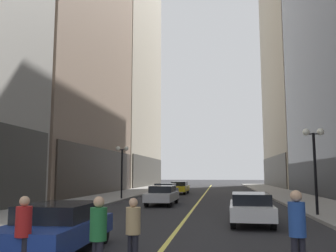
# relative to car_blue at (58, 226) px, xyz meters

# --- Properties ---
(ground_plane) EXTENTS (200.00, 200.00, 0.00)m
(ground_plane) POSITION_rel_car_blue_xyz_m (2.75, 28.22, -0.72)
(ground_plane) COLOR #262628
(sidewalk_left) EXTENTS (4.50, 78.00, 0.15)m
(sidewalk_left) POSITION_rel_car_blue_xyz_m (-5.50, 28.22, -0.65)
(sidewalk_left) COLOR gray
(sidewalk_left) RESTS_ON ground
(sidewalk_right) EXTENTS (4.50, 78.00, 0.15)m
(sidewalk_right) POSITION_rel_car_blue_xyz_m (11.00, 28.22, -0.65)
(sidewalk_right) COLOR gray
(sidewalk_right) RESTS_ON ground
(lane_centre_stripe) EXTENTS (0.16, 70.00, 0.01)m
(lane_centre_stripe) POSITION_rel_car_blue_xyz_m (2.75, 28.22, -0.72)
(lane_centre_stripe) COLOR #E5D64C
(lane_centre_stripe) RESTS_ON ground
(building_left_mid) EXTENTS (11.91, 24.00, 39.65)m
(building_left_mid) POSITION_rel_car_blue_xyz_m (-13.61, 27.72, 19.02)
(building_left_mid) COLOR gray
(building_left_mid) RESTS_ON ground
(building_left_far) EXTENTS (11.55, 26.00, 63.10)m
(building_left_far) POSITION_rel_car_blue_xyz_m (-13.43, 53.22, 30.73)
(building_left_far) COLOR #B7AD99
(building_left_far) RESTS_ON ground
(building_right_far) EXTENTS (11.79, 26.00, 45.76)m
(building_right_far) POSITION_rel_car_blue_xyz_m (19.04, 53.22, 22.07)
(building_right_far) COLOR #B7AD99
(building_right_far) RESTS_ON ground
(car_blue) EXTENTS (2.02, 4.57, 1.32)m
(car_blue) POSITION_rel_car_blue_xyz_m (0.00, 0.00, 0.00)
(car_blue) COLOR navy
(car_blue) RESTS_ON ground
(car_white) EXTENTS (1.93, 4.83, 1.32)m
(car_white) POSITION_rel_car_blue_xyz_m (5.72, 6.74, -0.00)
(car_white) COLOR silver
(car_white) RESTS_ON ground
(car_silver) EXTENTS (1.82, 4.81, 1.32)m
(car_silver) POSITION_rel_car_blue_xyz_m (0.44, 15.85, -0.00)
(car_silver) COLOR #B7B7BC
(car_silver) RESTS_ON ground
(car_grey) EXTENTS (1.90, 4.26, 1.32)m
(car_grey) POSITION_rel_car_blue_xyz_m (-0.34, 22.35, -0.00)
(car_grey) COLOR slate
(car_grey) RESTS_ON ground
(car_yellow) EXTENTS (1.83, 4.76, 1.32)m
(car_yellow) POSITION_rel_car_blue_xyz_m (0.04, 30.35, -0.00)
(car_yellow) COLOR yellow
(car_yellow) RESTS_ON ground
(pedestrian_in_tan_trench) EXTENTS (0.47, 0.47, 1.58)m
(pedestrian_in_tan_trench) POSITION_rel_car_blue_xyz_m (2.42, -1.35, 0.20)
(pedestrian_in_tan_trench) COLOR black
(pedestrian_in_tan_trench) RESTS_ON ground
(pedestrian_in_green_parka) EXTENTS (0.48, 0.48, 1.69)m
(pedestrian_in_green_parka) POSITION_rel_car_blue_xyz_m (1.99, -2.53, 0.26)
(pedestrian_in_green_parka) COLOR black
(pedestrian_in_green_parka) RESTS_ON ground
(pedestrian_in_blue_hoodie) EXTENTS (0.41, 0.41, 1.81)m
(pedestrian_in_blue_hoodie) POSITION_rel_car_blue_xyz_m (5.95, -1.87, 0.34)
(pedestrian_in_blue_hoodie) COLOR black
(pedestrian_in_blue_hoodie) RESTS_ON ground
(pedestrian_in_red_jacket) EXTENTS (0.44, 0.44, 1.66)m
(pedestrian_in_red_jacket) POSITION_rel_car_blue_xyz_m (0.24, -2.26, 0.25)
(pedestrian_in_red_jacket) COLOR black
(pedestrian_in_red_jacket) RESTS_ON ground
(street_lamp_left_far) EXTENTS (1.06, 0.36, 4.43)m
(street_lamp_left_far) POSITION_rel_car_blue_xyz_m (-3.65, 20.11, 2.54)
(street_lamp_left_far) COLOR black
(street_lamp_left_far) RESTS_ON ground
(street_lamp_right_mid) EXTENTS (1.06, 0.36, 4.43)m
(street_lamp_right_mid) POSITION_rel_car_blue_xyz_m (9.15, 9.53, 2.54)
(street_lamp_right_mid) COLOR black
(street_lamp_right_mid) RESTS_ON ground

